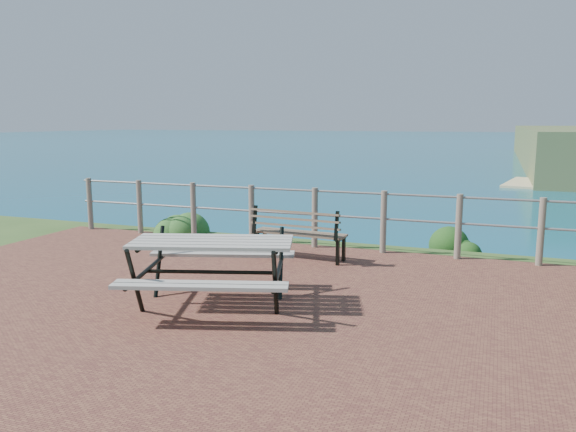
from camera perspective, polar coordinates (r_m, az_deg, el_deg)
name	(u,v)px	position (r m, az deg, el deg)	size (l,w,h in m)	color
ground	(224,310)	(6.45, -6.57, -9.49)	(10.00, 7.00, 0.12)	brown
ocean	(491,128)	(205.45, 19.95, 8.44)	(1200.00, 1200.00, 0.00)	#15767E
safety_railing	(315,214)	(9.33, 2.74, 0.16)	(9.40, 0.10, 1.00)	#6B5B4C
picnic_table	(213,266)	(6.45, -7.67, -5.01)	(1.94, 1.50, 0.76)	#A19B90
park_bench	(300,225)	(8.54, 1.19, -0.96)	(1.46, 0.47, 0.81)	brown
shrub_lip_west	(180,233)	(10.87, -10.93, -1.73)	(0.84, 0.84, 0.61)	#265821
shrub_lip_east	(457,247)	(9.94, 16.80, -3.03)	(0.69, 0.69, 0.40)	#1B4916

